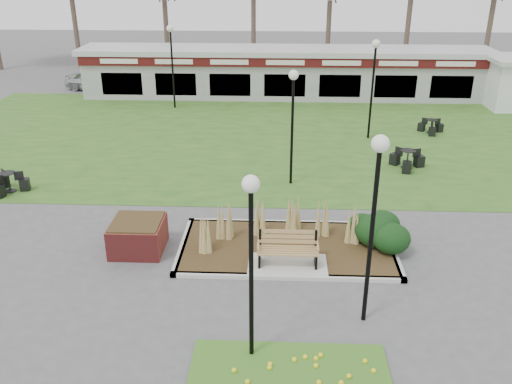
{
  "coord_description": "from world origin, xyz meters",
  "views": [
    {
      "loc": [
        -0.31,
        -12.88,
        8.11
      ],
      "look_at": [
        -0.96,
        2.0,
        1.5
      ],
      "focal_mm": 38.0,
      "sensor_mm": 36.0,
      "label": 1
    }
  ],
  "objects_px": {
    "bistro_set_a": "(9,185)",
    "car_black": "(126,62)",
    "park_bench": "(288,248)",
    "car_silver": "(94,81)",
    "lamp_post_mid_left": "(293,103)",
    "lamp_post_far_left": "(171,48)",
    "bistro_set_c": "(431,128)",
    "food_pavilion": "(285,72)",
    "lamp_post_near_left": "(251,230)",
    "lamp_post_near_right": "(376,191)",
    "lamp_post_mid_right": "(374,68)",
    "bistro_set_b": "(407,162)",
    "brick_planter": "(138,235)"
  },
  "relations": [
    {
      "from": "park_bench",
      "to": "lamp_post_far_left",
      "type": "distance_m",
      "value": 18.08
    },
    {
      "from": "lamp_post_mid_right",
      "to": "car_black",
      "type": "distance_m",
      "value": 21.86
    },
    {
      "from": "lamp_post_near_left",
      "to": "lamp_post_near_right",
      "type": "distance_m",
      "value": 3.0
    },
    {
      "from": "car_black",
      "to": "bistro_set_b",
      "type": "bearing_deg",
      "value": -134.22
    },
    {
      "from": "lamp_post_far_left",
      "to": "car_silver",
      "type": "xyz_separation_m",
      "value": [
        -5.89,
        4.0,
        -2.69
      ]
    },
    {
      "from": "park_bench",
      "to": "car_silver",
      "type": "xyz_separation_m",
      "value": [
        -12.13,
        20.75,
        0.04
      ]
    },
    {
      "from": "bistro_set_c",
      "to": "car_black",
      "type": "relative_size",
      "value": 0.3
    },
    {
      "from": "lamp_post_near_right",
      "to": "park_bench",
      "type": "bearing_deg",
      "value": 127.73
    },
    {
      "from": "lamp_post_mid_left",
      "to": "lamp_post_far_left",
      "type": "bearing_deg",
      "value": 120.78
    },
    {
      "from": "food_pavilion",
      "to": "car_black",
      "type": "relative_size",
      "value": 5.9
    },
    {
      "from": "food_pavilion",
      "to": "lamp_post_mid_right",
      "type": "height_order",
      "value": "lamp_post_mid_right"
    },
    {
      "from": "food_pavilion",
      "to": "lamp_post_mid_left",
      "type": "height_order",
      "value": "lamp_post_mid_left"
    },
    {
      "from": "park_bench",
      "to": "lamp_post_near_left",
      "type": "relative_size",
      "value": 0.4
    },
    {
      "from": "lamp_post_mid_left",
      "to": "car_black",
      "type": "relative_size",
      "value": 1.04
    },
    {
      "from": "bistro_set_a",
      "to": "car_silver",
      "type": "height_order",
      "value": "car_silver"
    },
    {
      "from": "food_pavilion",
      "to": "lamp_post_mid_left",
      "type": "relative_size",
      "value": 5.68
    },
    {
      "from": "bistro_set_a",
      "to": "car_silver",
      "type": "relative_size",
      "value": 0.36
    },
    {
      "from": "lamp_post_mid_left",
      "to": "car_silver",
      "type": "xyz_separation_m",
      "value": [
        -12.31,
        14.77,
        -2.53
      ]
    },
    {
      "from": "food_pavilion",
      "to": "lamp_post_mid_right",
      "type": "distance_m",
      "value": 9.14
    },
    {
      "from": "park_bench",
      "to": "car_silver",
      "type": "bearing_deg",
      "value": 120.3
    },
    {
      "from": "bistro_set_c",
      "to": "car_silver",
      "type": "distance_m",
      "value": 20.9
    },
    {
      "from": "park_bench",
      "to": "bistro_set_b",
      "type": "bearing_deg",
      "value": 57.6
    },
    {
      "from": "brick_planter",
      "to": "bistro_set_a",
      "type": "relative_size",
      "value": 1.12
    },
    {
      "from": "lamp_post_far_left",
      "to": "lamp_post_near_right",
      "type": "bearing_deg",
      "value": -67.15
    },
    {
      "from": "bistro_set_a",
      "to": "lamp_post_mid_right",
      "type": "bearing_deg",
      "value": 26.12
    },
    {
      "from": "lamp_post_far_left",
      "to": "lamp_post_near_left",
      "type": "bearing_deg",
      "value": -75.21
    },
    {
      "from": "lamp_post_near_left",
      "to": "food_pavilion",
      "type": "bearing_deg",
      "value": 88.0
    },
    {
      "from": "lamp_post_near_left",
      "to": "car_black",
      "type": "xyz_separation_m",
      "value": [
        -10.84,
        30.5,
        -2.44
      ]
    },
    {
      "from": "bistro_set_a",
      "to": "car_black",
      "type": "xyz_separation_m",
      "value": [
        -1.48,
        22.0,
        0.42
      ]
    },
    {
      "from": "lamp_post_far_left",
      "to": "bistro_set_c",
      "type": "bearing_deg",
      "value": -17.27
    },
    {
      "from": "brick_planter",
      "to": "bistro_set_b",
      "type": "distance_m",
      "value": 11.7
    },
    {
      "from": "park_bench",
      "to": "lamp_post_near_right",
      "type": "xyz_separation_m",
      "value": [
        1.81,
        -2.34,
        2.81
      ]
    },
    {
      "from": "park_bench",
      "to": "brick_planter",
      "type": "height_order",
      "value": "park_bench"
    },
    {
      "from": "car_silver",
      "to": "park_bench",
      "type": "bearing_deg",
      "value": -132.96
    },
    {
      "from": "park_bench",
      "to": "lamp_post_far_left",
      "type": "height_order",
      "value": "lamp_post_far_left"
    },
    {
      "from": "lamp_post_near_left",
      "to": "bistro_set_c",
      "type": "relative_size",
      "value": 3.45
    },
    {
      "from": "lamp_post_near_right",
      "to": "bistro_set_a",
      "type": "height_order",
      "value": "lamp_post_near_right"
    },
    {
      "from": "lamp_post_near_left",
      "to": "car_silver",
      "type": "height_order",
      "value": "lamp_post_near_left"
    },
    {
      "from": "car_black",
      "to": "car_silver",
      "type": "bearing_deg",
      "value": -179.87
    },
    {
      "from": "park_bench",
      "to": "bistro_set_a",
      "type": "xyz_separation_m",
      "value": [
        -10.19,
        4.75,
        -0.32
      ]
    },
    {
      "from": "car_black",
      "to": "lamp_post_mid_left",
      "type": "bearing_deg",
      "value": -145.75
    },
    {
      "from": "park_bench",
      "to": "car_silver",
      "type": "relative_size",
      "value": 0.46
    },
    {
      "from": "lamp_post_mid_left",
      "to": "lamp_post_far_left",
      "type": "xyz_separation_m",
      "value": [
        -6.42,
        10.77,
        0.16
      ]
    },
    {
      "from": "bistro_set_a",
      "to": "car_black",
      "type": "height_order",
      "value": "car_black"
    },
    {
      "from": "bistro_set_c",
      "to": "lamp_post_far_left",
      "type": "bearing_deg",
      "value": 162.73
    },
    {
      "from": "food_pavilion",
      "to": "lamp_post_far_left",
      "type": "relative_size",
      "value": 5.4
    },
    {
      "from": "lamp_post_far_left",
      "to": "car_black",
      "type": "distance_m",
      "value": 11.68
    },
    {
      "from": "food_pavilion",
      "to": "bistro_set_c",
      "type": "relative_size",
      "value": 19.83
    },
    {
      "from": "bistro_set_b",
      "to": "bistro_set_c",
      "type": "height_order",
      "value": "bistro_set_b"
    },
    {
      "from": "lamp_post_near_right",
      "to": "lamp_post_mid_right",
      "type": "bearing_deg",
      "value": 81.32
    }
  ]
}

